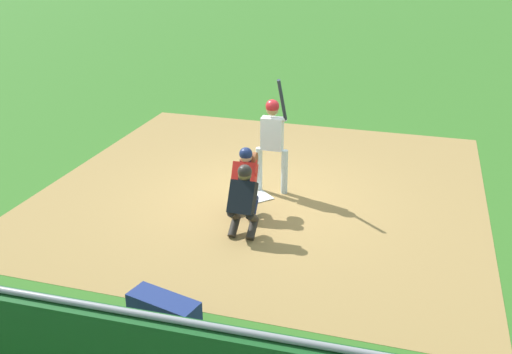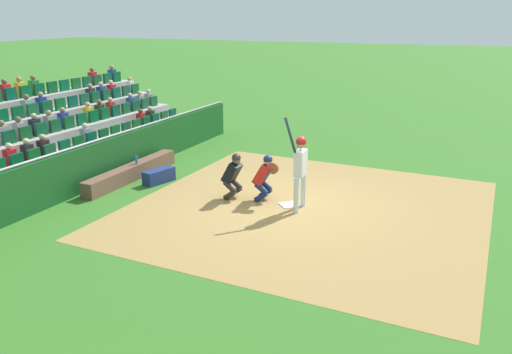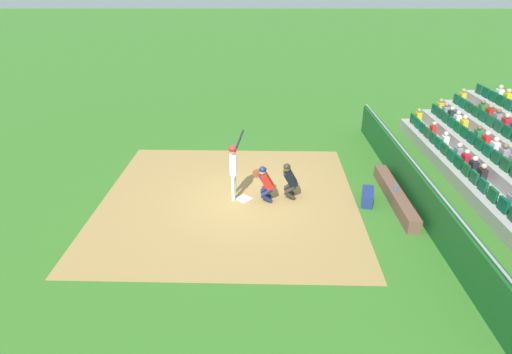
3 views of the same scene
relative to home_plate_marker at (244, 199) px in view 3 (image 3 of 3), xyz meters
The scene contains 10 objects.
ground_plane 0.02m from the home_plate_marker, ahead, with size 160.00×160.00×0.00m, color #346C23.
infield_dirt_patch 0.50m from the home_plate_marker, 90.00° to the left, with size 8.48×8.47×0.01m, color #A07D47.
home_plate_marker is the anchor object (origin of this frame).
batter_at_plate 1.23m from the home_plate_marker, 61.49° to the left, with size 0.64×0.51×2.35m.
catcher_crouching 0.99m from the home_plate_marker, 94.74° to the right, with size 0.48×0.72×1.26m.
home_plate_umpire 1.67m from the home_plate_marker, 84.79° to the right, with size 0.47×0.49×1.27m.
dugout_wall 5.61m from the home_plate_marker, 90.00° to the right, with size 13.48×0.24×1.33m.
dugout_bench 5.03m from the home_plate_marker, 91.55° to the right, with size 3.94×0.40×0.44m, color brown.
water_bottle_on_bench 4.99m from the home_plate_marker, 93.30° to the right, with size 0.07×0.07×0.25m, color blue.
equipment_duffel_bag 4.11m from the home_plate_marker, 92.54° to the right, with size 0.97×0.36×0.40m, color navy.
Camera 3 is at (-12.31, -0.45, 6.90)m, focal length 29.37 mm.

